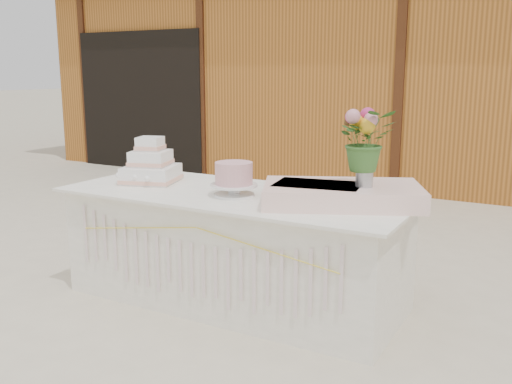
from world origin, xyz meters
The scene contains 9 objects.
ground centered at (0.00, 0.00, 0.00)m, with size 80.00×80.00×0.00m, color beige.
barn centered at (-0.01, 5.99, 1.68)m, with size 12.60×4.60×3.30m.
cake_table centered at (0.00, 0.00, 0.39)m, with size 2.40×1.00×0.77m.
wedding_cake centered at (-0.74, 0.02, 0.88)m, with size 0.46×0.46×0.34m.
pink_cake_stand centered at (0.05, -0.09, 0.90)m, with size 0.31×0.31×0.23m.
satin_runner centered at (0.75, 0.05, 0.83)m, with size 0.96×0.56×0.12m, color #FFD7CD.
flower_vase centered at (0.89, 0.05, 0.96)m, with size 0.11×0.11×0.14m, color #AFB0B4.
bouquet centered at (0.89, 0.05, 1.22)m, with size 0.34×0.29×0.37m, color #366327.
loose_flowers centered at (-0.99, 0.00, 0.78)m, with size 0.14×0.34×0.02m, color #CA7B94, non-canonical shape.
Camera 1 is at (1.97, -3.23, 1.58)m, focal length 40.00 mm.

